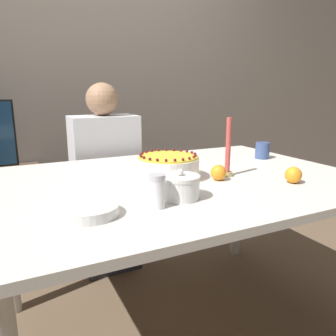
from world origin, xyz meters
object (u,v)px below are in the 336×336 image
Objects in this scene: candle at (228,153)px; person_man_blue_shirt at (106,190)px; cake at (168,167)px; sugar_bowl at (180,187)px; sugar_shaker at (157,191)px.

person_man_blue_shirt is (-0.32, 0.83, -0.35)m from candle.
sugar_bowl is (-0.08, -0.26, -0.01)m from cake.
sugar_shaker is 1.11m from person_man_blue_shirt.
cake is 0.81m from person_man_blue_shirt.
person_man_blue_shirt is (0.01, 1.00, -0.29)m from sugar_bowl.
candle is at bearing 28.33° from sugar_bowl.
sugar_shaker is 0.43× the size of candle.
person_man_blue_shirt reaches higher than candle.
sugar_bowl is 0.54× the size of candle.
sugar_shaker is (-0.11, -0.05, 0.01)m from sugar_bowl.
sugar_shaker reaches higher than cake.
sugar_bowl is at bearing -151.67° from candle.
candle is (0.44, 0.23, 0.05)m from sugar_shaker.
cake is 1.03× the size of candle.
sugar_bowl is at bearing 24.62° from sugar_shaker.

